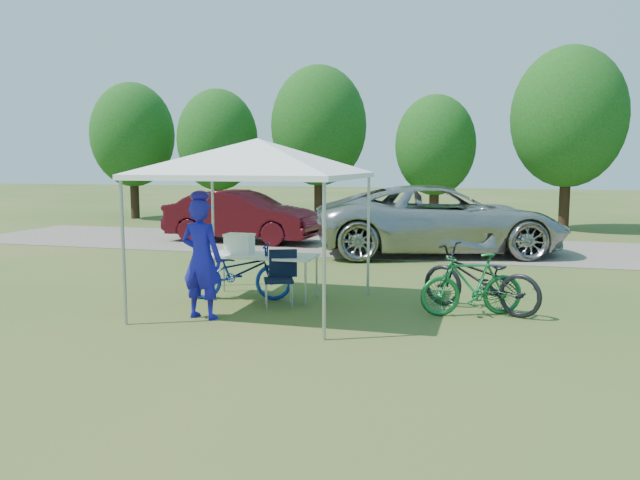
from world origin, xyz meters
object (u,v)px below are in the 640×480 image
object	(u,v)px
bike_green	(472,285)
bike_blue	(238,272)
cooler	(239,244)
bike_dark	(480,279)
folding_table	(262,257)
folding_chair	(281,273)
sedan	(242,216)
cyclist	(201,259)
minivan	(440,220)

from	to	relation	value
bike_green	bike_blue	bearing A→B (deg)	-113.21
cooler	bike_green	bearing A→B (deg)	-4.42
bike_green	bike_dark	bearing A→B (deg)	138.09
folding_table	bike_dark	world-z (taller)	bike_dark
folding_chair	sedan	xyz separation A→B (m)	(-3.82, 7.50, 0.23)
folding_table	cyclist	xyz separation A→B (m)	(-0.38, -1.57, 0.19)
bike_dark	cooler	bearing A→B (deg)	-65.51
bike_green	bike_dark	xyz separation A→B (m)	(0.11, 0.31, 0.04)
cyclist	bike_green	world-z (taller)	cyclist
cyclist	bike_blue	distance (m)	1.42
folding_chair	minivan	xyz separation A→B (m)	(2.05, 6.55, 0.36)
folding_table	cyclist	distance (m)	1.63
cyclist	sedan	size ratio (longest dim) A/B	0.40
bike_blue	minivan	world-z (taller)	minivan
bike_blue	bike_dark	xyz separation A→B (m)	(4.02, 0.21, 0.04)
bike_green	sedan	distance (m)	10.11
cyclist	minivan	distance (m)	8.23
folding_table	cooler	bearing A→B (deg)	180.00
folding_chair	cyclist	distance (m)	1.49
bike_blue	sedan	distance (m)	7.89
bike_green	bike_dark	distance (m)	0.33
folding_table	bike_blue	bearing A→B (deg)	-149.40
bike_blue	bike_green	distance (m)	3.91
bike_green	cyclist	bearing A→B (deg)	-94.02
folding_table	sedan	xyz separation A→B (m)	(-3.34, 7.09, 0.05)
folding_chair	bike_dark	size ratio (longest dim) A/B	0.46
cyclist	bike_dark	size ratio (longest dim) A/B	0.91
cooler	cyclist	xyz separation A→B (m)	(0.05, -1.57, -0.03)
folding_chair	bike_blue	size ratio (longest dim) A/B	0.50
folding_table	cyclist	world-z (taller)	cyclist
folding_chair	sedan	size ratio (longest dim) A/B	0.20
bike_dark	bike_green	bearing A→B (deg)	4.45
bike_blue	minivan	distance (m)	6.99
folding_table	bike_blue	world-z (taller)	bike_blue
folding_table	folding_chair	distance (m)	0.66
bike_dark	minivan	distance (m)	6.25
folding_chair	minivan	size ratio (longest dim) A/B	0.14
folding_chair	minivan	distance (m)	6.87
bike_green	sedan	xyz separation A→B (m)	(-6.89, 7.39, 0.29)
sedan	minivan	bearing A→B (deg)	-95.38
bike_blue	bike_dark	size ratio (longest dim) A/B	0.92
bike_blue	bike_dark	distance (m)	4.03
cyclist	minivan	xyz separation A→B (m)	(2.91, 7.70, -0.01)
cyclist	folding_chair	bearing A→B (deg)	-119.23
bike_green	bike_dark	size ratio (longest dim) A/B	0.81
folding_table	bike_dark	size ratio (longest dim) A/B	0.94
cooler	bike_green	world-z (taller)	cooler
cooler	bike_green	distance (m)	4.01
cyclist	sedan	world-z (taller)	cyclist
cooler	bike_dark	size ratio (longest dim) A/B	0.24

